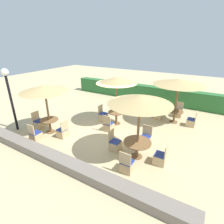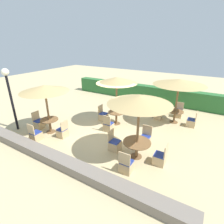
# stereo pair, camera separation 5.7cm
# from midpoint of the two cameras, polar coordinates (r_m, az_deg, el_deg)

# --- Properties ---
(ground_plane) EXTENTS (40.00, 40.00, 0.00)m
(ground_plane) POSITION_cam_midpoint_polar(r_m,az_deg,el_deg) (9.57, -1.68, -6.17)
(ground_plane) COLOR #C6B284
(hedge_row) EXTENTS (13.00, 0.70, 1.22)m
(hedge_row) POSITION_cam_midpoint_polar(r_m,az_deg,el_deg) (14.48, 11.38, 6.08)
(hedge_row) COLOR #2D6B33
(hedge_row) RESTS_ON ground_plane
(stone_border) EXTENTS (10.00, 0.56, 0.36)m
(stone_border) POSITION_cam_midpoint_polar(r_m,az_deg,el_deg) (7.36, -16.01, -15.28)
(stone_border) COLOR slate
(stone_border) RESTS_ON ground_plane
(lamp_post) EXTENTS (0.36, 0.36, 3.32)m
(lamp_post) POSITION_cam_midpoint_polar(r_m,az_deg,el_deg) (10.30, -30.53, 6.84)
(lamp_post) COLOR black
(lamp_post) RESTS_ON ground_plane
(parasol_front_right) EXTENTS (2.45, 2.45, 2.70)m
(parasol_front_right) POSITION_cam_midpoint_polar(r_m,az_deg,el_deg) (6.54, 9.28, 3.86)
(parasol_front_right) COLOR brown
(parasol_front_right) RESTS_ON ground_plane
(round_table_front_right) EXTENTS (1.15, 1.15, 0.73)m
(round_table_front_right) POSITION_cam_midpoint_polar(r_m,az_deg,el_deg) (7.38, 8.34, -10.55)
(round_table_front_right) COLOR brown
(round_table_front_right) RESTS_ON ground_plane
(patio_chair_front_right_east) EXTENTS (0.46, 0.46, 0.93)m
(patio_chair_front_right_east) POSITION_cam_midpoint_polar(r_m,az_deg,el_deg) (7.38, 15.62, -14.34)
(patio_chair_front_right_east) COLOR tan
(patio_chair_front_right_east) RESTS_ON ground_plane
(patio_chair_front_right_west) EXTENTS (0.46, 0.46, 0.93)m
(patio_chair_front_right_west) POSITION_cam_midpoint_polar(r_m,az_deg,el_deg) (7.93, 1.04, -10.55)
(patio_chair_front_right_west) COLOR tan
(patio_chair_front_right_west) RESTS_ON ground_plane
(patio_chair_front_right_north) EXTENTS (0.46, 0.46, 0.93)m
(patio_chair_front_right_north) POSITION_cam_midpoint_polar(r_m,az_deg,el_deg) (8.41, 10.94, -8.91)
(patio_chair_front_right_north) COLOR tan
(patio_chair_front_right_north) RESTS_ON ground_plane
(patio_chair_front_right_south) EXTENTS (0.46, 0.46, 0.93)m
(patio_chair_front_right_south) POSITION_cam_midpoint_polar(r_m,az_deg,el_deg) (6.81, 4.95, -17.01)
(patio_chair_front_right_south) COLOR tan
(patio_chair_front_right_south) RESTS_ON ground_plane
(parasol_back_right) EXTENTS (2.85, 2.85, 2.61)m
(parasol_back_right) POSITION_cam_midpoint_polar(r_m,az_deg,el_deg) (10.41, 21.31, 9.08)
(parasol_back_right) COLOR brown
(parasol_back_right) RESTS_ON ground_plane
(round_table_back_right) EXTENTS (0.96, 0.96, 0.73)m
(round_table_back_right) POSITION_cam_midpoint_polar(r_m,az_deg,el_deg) (10.96, 19.94, -0.54)
(round_table_back_right) COLOR brown
(round_table_back_right) RESTS_ON ground_plane
(patio_chair_back_right_east) EXTENTS (0.46, 0.46, 0.93)m
(patio_chair_back_right_east) POSITION_cam_midpoint_polar(r_m,az_deg,el_deg) (10.93, 24.66, -3.01)
(patio_chair_back_right_east) COLOR tan
(patio_chair_back_right_east) RESTS_ON ground_plane
(patio_chair_back_right_west) EXTENTS (0.46, 0.46, 0.93)m
(patio_chair_back_right_west) POSITION_cam_midpoint_polar(r_m,az_deg,el_deg) (11.28, 14.85, -0.86)
(patio_chair_back_right_west) COLOR tan
(patio_chair_back_right_west) RESTS_ON ground_plane
(patio_chair_back_right_north) EXTENTS (0.46, 0.46, 0.93)m
(patio_chair_back_right_north) POSITION_cam_midpoint_polar(r_m,az_deg,el_deg) (11.96, 20.97, -0.29)
(patio_chair_back_right_north) COLOR tan
(patio_chair_back_right_north) RESTS_ON ground_plane
(parasol_center) EXTENTS (2.24, 2.24, 2.76)m
(parasol_center) POSITION_cam_midpoint_polar(r_m,az_deg,el_deg) (9.50, 1.71, 10.28)
(parasol_center) COLOR brown
(parasol_center) RESTS_ON ground_plane
(round_table_center) EXTENTS (0.95, 0.95, 0.75)m
(round_table_center) POSITION_cam_midpoint_polar(r_m,az_deg,el_deg) (10.12, 1.58, -0.93)
(round_table_center) COLOR brown
(round_table_center) RESTS_ON ground_plane
(patio_chair_center_west) EXTENTS (0.46, 0.46, 0.93)m
(patio_chair_center_west) POSITION_cam_midpoint_polar(r_m,az_deg,el_deg) (10.74, -2.75, -1.30)
(patio_chair_center_west) COLOR tan
(patio_chair_center_west) RESTS_ON ground_plane
(patio_chair_center_south) EXTENTS (0.46, 0.46, 0.93)m
(patio_chair_center_south) POSITION_cam_midpoint_polar(r_m,az_deg,el_deg) (9.50, -1.00, -4.60)
(patio_chair_center_south) COLOR tan
(patio_chair_center_south) RESTS_ON ground_plane
(parasol_front_left) EXTENTS (2.37, 2.37, 2.56)m
(parasol_front_left) POSITION_cam_midpoint_polar(r_m,az_deg,el_deg) (9.17, -21.02, 7.12)
(parasol_front_left) COLOR brown
(parasol_front_left) RESTS_ON ground_plane
(round_table_front_left) EXTENTS (0.92, 0.92, 0.74)m
(round_table_front_left) POSITION_cam_midpoint_polar(r_m,az_deg,el_deg) (9.78, -19.55, -3.27)
(round_table_front_left) COLOR brown
(round_table_front_left) RESTS_ON ground_plane
(patio_chair_front_left_west) EXTENTS (0.46, 0.46, 0.93)m
(patio_chair_front_left_west) POSITION_cam_midpoint_polar(r_m,az_deg,el_deg) (10.60, -22.59, -3.44)
(patio_chair_front_left_west) COLOR tan
(patio_chair_front_left_west) RESTS_ON ground_plane
(patio_chair_front_left_east) EXTENTS (0.46, 0.46, 0.93)m
(patio_chair_front_left_east) POSITION_cam_midpoint_polar(r_m,az_deg,el_deg) (9.24, -15.67, -6.34)
(patio_chair_front_left_east) COLOR tan
(patio_chair_front_left_east) RESTS_ON ground_plane
(patio_chair_front_left_south) EXTENTS (0.46, 0.46, 0.93)m
(patio_chair_front_left_south) POSITION_cam_midpoint_polar(r_m,az_deg,el_deg) (9.38, -23.50, -7.03)
(patio_chair_front_left_south) COLOR tan
(patio_chair_front_left_south) RESTS_ON ground_plane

